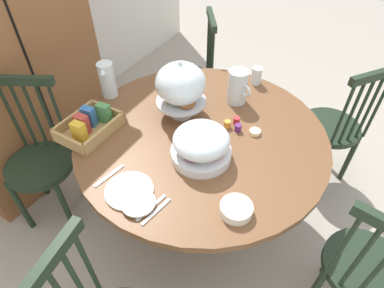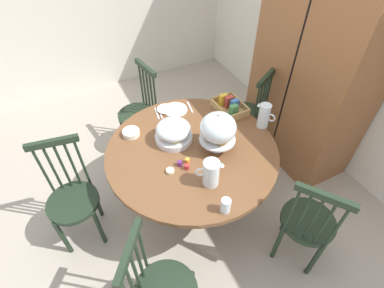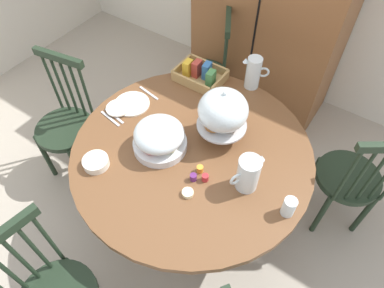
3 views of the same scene
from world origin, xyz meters
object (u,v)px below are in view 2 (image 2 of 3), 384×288
Objects in this scene: windsor_chair_by_cabinet at (307,224)px; pastry_stand_with_dome at (218,129)px; dining_table at (192,164)px; china_plate_small at (165,109)px; cereal_bowl at (131,133)px; china_plate_large at (175,110)px; windsor_chair_host_seat at (73,200)px; butter_dish at (170,171)px; milk_pitcher at (264,117)px; cereal_basket at (230,106)px; windsor_chair_far_side at (139,114)px; fruit_platter_covered at (174,132)px; wooden_armoire at (314,71)px; drinking_glass at (226,206)px; windsor_chair_facing_door at (246,115)px; orange_juice_pitcher at (211,174)px.

pastry_stand_with_dome is at bearing -154.09° from windsor_chair_by_cabinet.
dining_table is 9.03× the size of china_plate_small.
china_plate_large is at bearing 107.09° from cereal_bowl.
windsor_chair_by_cabinet is 1.79m from windsor_chair_host_seat.
butter_dish is (0.14, -0.25, 0.19)m from dining_table.
dining_table is 0.98m from windsor_chair_host_seat.
milk_pitcher reaches higher than cereal_basket.
windsor_chair_far_side is at bearing -172.04° from dining_table.
milk_pitcher is at bearing 96.73° from pastry_stand_with_dome.
fruit_platter_covered is at bearing -132.16° from pastry_stand_with_dome.
drinking_glass is (0.78, -1.40, -0.19)m from wooden_armoire.
wooden_armoire is 1.39m from windsor_chair_by_cabinet.
fruit_platter_covered is 5.00× the size of butter_dish.
windsor_chair_facing_door is at bearing 93.75° from cereal_bowl.
dining_table is 22.56× the size of butter_dish.
cereal_basket is at bearing -64.93° from windsor_chair_facing_door.
wooden_armoire is at bearing 83.62° from cereal_bowl.
china_plate_small is (-0.91, 0.04, -0.08)m from orange_juice_pitcher.
windsor_chair_by_cabinet is 1.21m from fruit_platter_covered.
china_plate_small is (-0.37, -1.34, -0.23)m from wooden_armoire.
drinking_glass is at bearing -7.71° from china_plate_large.
windsor_chair_far_side reaches higher than china_plate_small.
windsor_chair_facing_door is (-0.45, 0.87, -0.10)m from dining_table.
windsor_chair_by_cabinet is at bearing 25.91° from pastry_stand_with_dome.
wooden_armoire reaches higher than fruit_platter_covered.
windsor_chair_host_seat is at bearing -90.92° from fruit_platter_covered.
pastry_stand_with_dome is at bearing -43.40° from cereal_basket.
windsor_chair_host_seat is 1.08m from china_plate_small.
china_plate_small is at bearing 18.45° from windsor_chair_far_side.
cereal_bowl is at bearing -95.00° from cereal_basket.
drinking_glass reaches higher than china_plate_large.
windsor_chair_far_side is at bearing -141.38° from milk_pitcher.
cereal_bowl is at bearing -166.24° from butter_dish.
windsor_chair_host_seat is 3.25× the size of fruit_platter_covered.
drinking_glass reaches higher than butter_dish.
china_plate_large is (-0.87, 0.12, -0.09)m from orange_juice_pitcher.
windsor_chair_host_seat is 8.86× the size of drinking_glass.
drinking_glass is (1.57, 0.07, 0.34)m from windsor_chair_far_side.
windsor_chair_far_side is 1.61m from drinking_glass.
drinking_glass is at bearing 17.75° from cereal_bowl.
china_plate_large is 1.47× the size of china_plate_small.
orange_juice_pitcher is at bearing -48.21° from windsor_chair_facing_door.
cereal_basket is 1.44× the size of china_plate_large.
milk_pitcher is at bearing 46.93° from china_plate_large.
dining_table is at bearing 28.47° from fruit_platter_covered.
butter_dish is at bearing -27.21° from china_plate_large.
china_plate_small is at bearing 115.39° from cereal_bowl.
windsor_chair_far_side is 16.25× the size of butter_dish.
orange_juice_pitcher is 0.93× the size of china_plate_large.
pastry_stand_with_dome is at bearing -83.27° from milk_pitcher.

